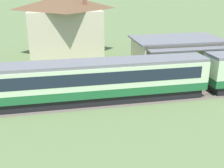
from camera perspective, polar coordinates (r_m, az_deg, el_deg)
passenger_train at (r=26.73m, az=-2.04°, el=0.98°), size 109.57×3.03×4.04m
railway_track at (r=27.25m, az=-9.06°, el=-3.94°), size 162.07×3.60×0.04m
station_building at (r=38.13m, az=12.85°, el=6.14°), size 11.47×7.89×4.06m
station_house_brown_roof at (r=43.99m, az=-9.50°, el=11.72°), size 11.18×10.43×9.13m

